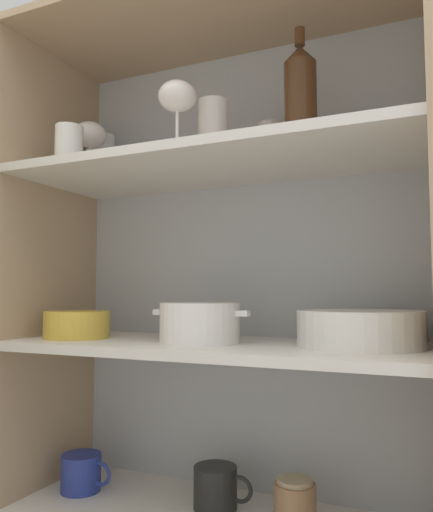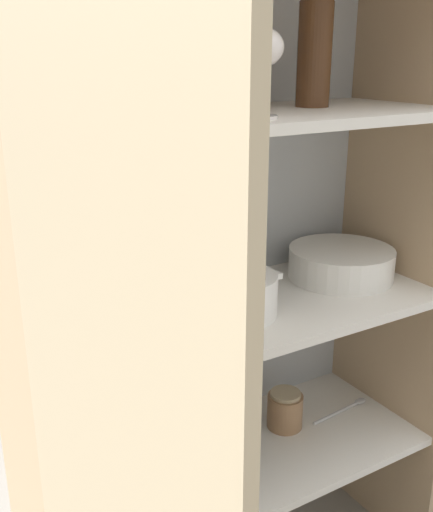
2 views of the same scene
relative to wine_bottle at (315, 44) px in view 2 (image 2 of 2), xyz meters
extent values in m
cube|color=#B2B7BC|center=(-0.20, 0.16, -0.52)|extent=(0.93, 0.02, 1.45)
cube|color=tan|center=(-0.65, -0.03, -0.52)|extent=(0.02, 0.40, 1.45)
cube|color=tan|center=(0.26, -0.03, -0.52)|extent=(0.02, 0.40, 1.45)
cube|color=silver|center=(-0.20, -0.03, -0.90)|extent=(0.89, 0.36, 0.02)
cube|color=silver|center=(-0.20, -0.03, -0.53)|extent=(0.89, 0.36, 0.02)
cube|color=silver|center=(-0.20, -0.03, -0.13)|extent=(0.89, 0.36, 0.02)
cylinder|color=silver|center=(-0.20, -0.02, -0.05)|extent=(0.07, 0.07, 0.14)
cylinder|color=silver|center=(-0.10, 0.09, -0.07)|extent=(0.06, 0.06, 0.11)
cylinder|color=white|center=(-0.52, -0.13, -0.08)|extent=(0.06, 0.06, 0.09)
cylinder|color=white|center=(-0.58, 0.08, -0.05)|extent=(0.08, 0.08, 0.14)
cylinder|color=silver|center=(-0.23, -0.13, -0.12)|extent=(0.07, 0.07, 0.01)
cylinder|color=silver|center=(-0.23, -0.13, -0.08)|extent=(0.01, 0.01, 0.08)
ellipsoid|color=silver|center=(-0.23, -0.13, -0.01)|extent=(0.08, 0.08, 0.06)
cylinder|color=silver|center=(-0.54, -0.02, -0.12)|extent=(0.07, 0.07, 0.01)
cylinder|color=silver|center=(-0.54, -0.02, -0.08)|extent=(0.01, 0.01, 0.07)
ellipsoid|color=silver|center=(-0.54, -0.02, -0.01)|extent=(0.08, 0.08, 0.07)
cylinder|color=#4C2D19|center=(0.00, 0.00, -0.02)|extent=(0.07, 0.07, 0.20)
cylinder|color=white|center=(0.11, 0.00, -0.52)|extent=(0.25, 0.25, 0.01)
cylinder|color=white|center=(0.11, 0.00, -0.51)|extent=(0.25, 0.25, 0.01)
cylinder|color=white|center=(0.11, 0.00, -0.50)|extent=(0.25, 0.25, 0.01)
cylinder|color=white|center=(0.11, 0.00, -0.49)|extent=(0.25, 0.25, 0.01)
cylinder|color=white|center=(0.11, 0.00, -0.48)|extent=(0.25, 0.25, 0.01)
cylinder|color=white|center=(0.11, 0.00, -0.47)|extent=(0.25, 0.25, 0.01)
cylinder|color=white|center=(0.11, 0.00, -0.46)|extent=(0.25, 0.25, 0.01)
cylinder|color=white|center=(0.11, 0.00, -0.46)|extent=(0.25, 0.25, 0.01)
cylinder|color=gold|center=(-0.53, -0.07, -0.49)|extent=(0.15, 0.15, 0.06)
torus|color=gold|center=(-0.53, -0.07, -0.46)|extent=(0.15, 0.15, 0.01)
cylinder|color=white|center=(-0.22, -0.05, -0.48)|extent=(0.17, 0.17, 0.09)
cube|color=white|center=(-0.31, -0.05, -0.46)|extent=(0.03, 0.02, 0.01)
cube|color=white|center=(-0.12, -0.05, -0.46)|extent=(0.03, 0.02, 0.01)
cylinder|color=black|center=(-0.21, 0.02, -0.85)|extent=(0.10, 0.10, 0.09)
torus|color=black|center=(-0.15, 0.02, -0.84)|extent=(0.06, 0.01, 0.06)
cylinder|color=#283893|center=(-0.55, -0.02, -0.85)|extent=(0.10, 0.10, 0.09)
torus|color=#283893|center=(-0.49, -0.02, -0.85)|extent=(0.06, 0.01, 0.06)
cylinder|color=#99704C|center=(-0.03, 0.01, -0.85)|extent=(0.09, 0.09, 0.09)
cylinder|color=tan|center=(-0.03, 0.01, -0.80)|extent=(0.07, 0.07, 0.01)
cylinder|color=silver|center=(0.12, -0.02, -0.89)|extent=(0.17, 0.02, 0.01)
ellipsoid|color=silver|center=(0.21, -0.01, -0.89)|extent=(0.04, 0.02, 0.01)
camera|label=1|loc=(0.26, -1.02, -0.42)|focal=35.00mm
camera|label=2|loc=(-0.82, -0.99, -0.01)|focal=42.00mm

